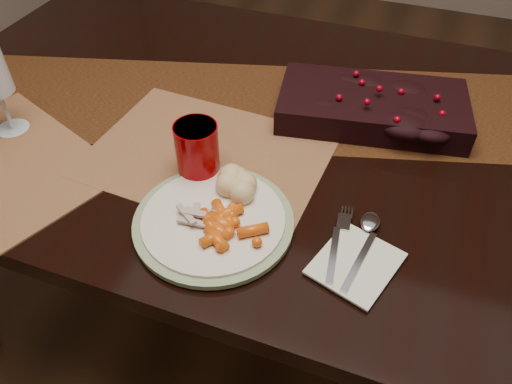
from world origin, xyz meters
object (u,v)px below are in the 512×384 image
(napkin, at_px, (356,263))
(dinner_plate, at_px, (214,221))
(baby_carrots, at_px, (232,231))
(placemat_main, at_px, (207,156))
(turkey_shreds, at_px, (191,217))
(mashed_potatoes, at_px, (234,179))
(red_cup, at_px, (197,151))
(dining_table, at_px, (292,241))
(centerpiece, at_px, (373,103))

(napkin, bearing_deg, dinner_plate, -162.86)
(napkin, bearing_deg, baby_carrots, -156.17)
(dinner_plate, height_order, napkin, dinner_plate)
(placemat_main, relative_size, turkey_shreds, 5.83)
(placemat_main, bearing_deg, turkey_shreds, -70.20)
(mashed_potatoes, distance_m, red_cup, 0.09)
(red_cup, bearing_deg, mashed_potatoes, -19.88)
(placemat_main, xyz_separation_m, dinner_plate, (0.09, -0.16, 0.01))
(baby_carrots, bearing_deg, dining_table, 87.46)
(centerpiece, bearing_deg, red_cup, -132.91)
(napkin, bearing_deg, turkey_shreds, -158.72)
(turkey_shreds, bearing_deg, dining_table, 74.89)
(baby_carrots, height_order, turkey_shreds, baby_carrots)
(dinner_plate, bearing_deg, dining_table, 79.38)
(mashed_potatoes, relative_size, napkin, 0.61)
(baby_carrots, bearing_deg, napkin, 6.28)
(mashed_potatoes, relative_size, turkey_shreds, 1.06)
(baby_carrots, bearing_deg, turkey_shreds, 176.93)
(dining_table, xyz_separation_m, turkey_shreds, (-0.09, -0.34, 0.40))
(mashed_potatoes, distance_m, napkin, 0.26)
(placemat_main, distance_m, napkin, 0.37)
(baby_carrots, xyz_separation_m, mashed_potatoes, (-0.04, 0.10, 0.01))
(dining_table, bearing_deg, dinner_plate, -100.62)
(placemat_main, distance_m, mashed_potatoes, 0.13)
(dinner_plate, height_order, baby_carrots, baby_carrots)
(dining_table, bearing_deg, red_cup, -123.23)
(dinner_plate, distance_m, turkey_shreds, 0.04)
(turkey_shreds, bearing_deg, centerpiece, 61.95)
(dining_table, relative_size, placemat_main, 3.96)
(baby_carrots, bearing_deg, dinner_plate, 151.68)
(centerpiece, height_order, mashed_potatoes, centerpiece)
(placemat_main, xyz_separation_m, turkey_shreds, (0.05, -0.18, 0.03))
(dining_table, distance_m, mashed_potatoes, 0.48)
(placemat_main, distance_m, baby_carrots, 0.23)
(centerpiece, distance_m, turkey_shreds, 0.48)
(dining_table, relative_size, dinner_plate, 6.54)
(placemat_main, relative_size, mashed_potatoes, 5.52)
(turkey_shreds, bearing_deg, baby_carrots, -3.07)
(dining_table, xyz_separation_m, dinner_plate, (-0.06, -0.32, 0.39))
(dinner_plate, bearing_deg, turkey_shreds, -147.85)
(dining_table, bearing_deg, napkin, -59.77)
(napkin, bearing_deg, centerpiece, 115.42)
(red_cup, bearing_deg, napkin, -18.96)
(mashed_potatoes, bearing_deg, baby_carrots, -69.76)
(napkin, xyz_separation_m, red_cup, (-0.33, 0.11, 0.05))
(red_cup, bearing_deg, placemat_main, 98.60)
(centerpiece, relative_size, red_cup, 3.56)
(mashed_potatoes, bearing_deg, placemat_main, 137.78)
(dining_table, height_order, placemat_main, placemat_main)
(dining_table, xyz_separation_m, mashed_potatoes, (-0.05, -0.24, 0.42))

